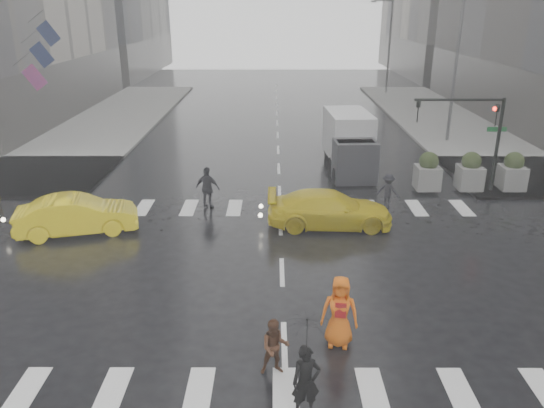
{
  "coord_description": "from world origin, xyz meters",
  "views": [
    {
      "loc": [
        -0.29,
        -15.75,
        8.33
      ],
      "look_at": [
        -0.34,
        2.0,
        1.68
      ],
      "focal_mm": 35.0,
      "sensor_mm": 36.0,
      "label": 1
    }
  ],
  "objects_px": {
    "pedestrian_brown": "(275,347)",
    "pedestrian_orange": "(340,312)",
    "taxi_mid": "(77,215)",
    "traffic_signal_pole": "(478,126)",
    "box_truck": "(350,141)"
  },
  "relations": [
    {
      "from": "pedestrian_brown",
      "to": "pedestrian_orange",
      "type": "xyz_separation_m",
      "value": [
        1.66,
        1.15,
        0.26
      ]
    },
    {
      "from": "taxi_mid",
      "to": "pedestrian_orange",
      "type": "bearing_deg",
      "value": -143.18
    },
    {
      "from": "pedestrian_brown",
      "to": "traffic_signal_pole",
      "type": "bearing_deg",
      "value": 47.61
    },
    {
      "from": "pedestrian_orange",
      "to": "taxi_mid",
      "type": "bearing_deg",
      "value": 151.53
    },
    {
      "from": "pedestrian_orange",
      "to": "box_truck",
      "type": "height_order",
      "value": "box_truck"
    },
    {
      "from": "pedestrian_brown",
      "to": "pedestrian_orange",
      "type": "bearing_deg",
      "value": 27.5
    },
    {
      "from": "traffic_signal_pole",
      "to": "pedestrian_orange",
      "type": "xyz_separation_m",
      "value": [
        -7.59,
        -12.01,
        -2.24
      ]
    },
    {
      "from": "traffic_signal_pole",
      "to": "pedestrian_orange",
      "type": "relative_size",
      "value": 2.3
    },
    {
      "from": "traffic_signal_pole",
      "to": "pedestrian_brown",
      "type": "relative_size",
      "value": 3.1
    },
    {
      "from": "taxi_mid",
      "to": "box_truck",
      "type": "relative_size",
      "value": 0.79
    },
    {
      "from": "traffic_signal_pole",
      "to": "taxi_mid",
      "type": "height_order",
      "value": "traffic_signal_pole"
    },
    {
      "from": "pedestrian_brown",
      "to": "box_truck",
      "type": "xyz_separation_m",
      "value": [
        3.98,
        16.75,
        0.89
      ]
    },
    {
      "from": "traffic_signal_pole",
      "to": "taxi_mid",
      "type": "bearing_deg",
      "value": -164.24
    },
    {
      "from": "taxi_mid",
      "to": "traffic_signal_pole",
      "type": "bearing_deg",
      "value": -89.49
    },
    {
      "from": "box_truck",
      "to": "pedestrian_brown",
      "type": "bearing_deg",
      "value": -106.89
    }
  ]
}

